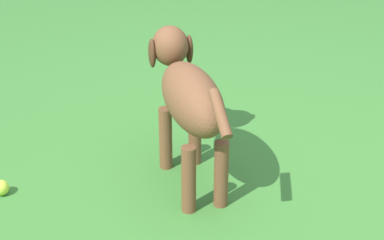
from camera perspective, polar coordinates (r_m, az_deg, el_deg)
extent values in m
plane|color=#38722D|center=(2.58, 4.80, -7.40)|extent=(14.00, 14.00, 0.00)
ellipsoid|color=brown|center=(2.47, 0.00, 2.03)|extent=(0.48, 0.56, 0.24)
cylinder|color=brown|center=(2.72, -2.44, -1.69)|extent=(0.06, 0.06, 0.29)
cylinder|color=brown|center=(2.76, 0.27, -1.29)|extent=(0.06, 0.06, 0.29)
cylinder|color=brown|center=(2.43, -0.30, -5.49)|extent=(0.06, 0.06, 0.29)
cylinder|color=brown|center=(2.47, 2.70, -4.99)|extent=(0.06, 0.06, 0.29)
ellipsoid|color=brown|center=(2.72, -2.01, 6.83)|extent=(0.23, 0.24, 0.18)
ellipsoid|color=#472B19|center=(2.80, -2.44, 6.94)|extent=(0.14, 0.15, 0.07)
sphere|color=black|center=(2.85, -2.74, 7.32)|extent=(0.03, 0.03, 0.03)
ellipsoid|color=#472B19|center=(2.70, -3.68, 6.14)|extent=(0.06, 0.07, 0.13)
ellipsoid|color=#472B19|center=(2.74, -0.26, 6.52)|extent=(0.06, 0.07, 0.13)
cylinder|color=brown|center=(2.15, 2.61, 0.60)|extent=(0.14, 0.17, 0.14)
sphere|color=#C2E140|center=(2.71, -17.13, -5.96)|extent=(0.07, 0.07, 0.07)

